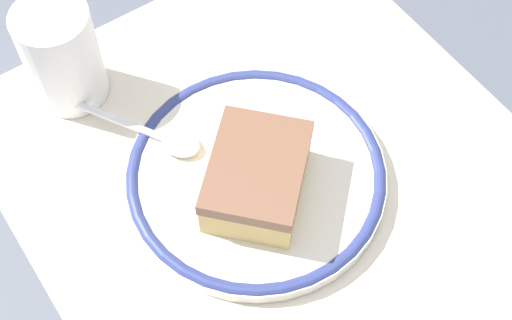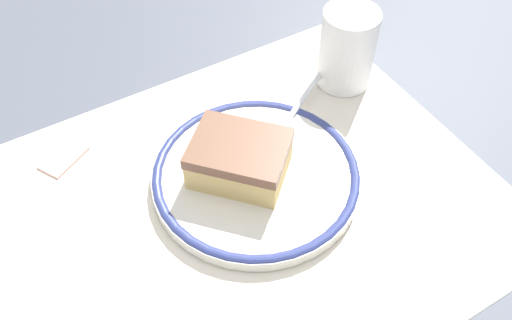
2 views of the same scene
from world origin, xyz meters
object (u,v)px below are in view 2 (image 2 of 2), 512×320
Objects in this scene: plate at (256,176)px; cup at (346,53)px; spoon at (293,112)px; sugar_packet at (63,156)px; cake_slice at (239,159)px.

plate is 0.19m from cup.
cup is at bearing -161.56° from spoon.
plate is at bearing 33.10° from spoon.
cup reaches higher than plate.
sugar_packet is (0.33, -0.05, -0.04)m from cup.
cup is at bearing -154.46° from plate.
plate is at bearing 140.90° from sugar_packet.
plate is 0.09m from spoon.
sugar_packet is (0.16, -0.13, -0.01)m from plate.
cup is (-0.18, -0.07, 0.01)m from cake_slice.
plate is 2.23× the size of cup.
cup is at bearing -158.46° from cake_slice.
spoon reaches higher than sugar_packet.
spoon is at bearing 161.20° from sugar_packet.
cake_slice reaches higher than plate.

